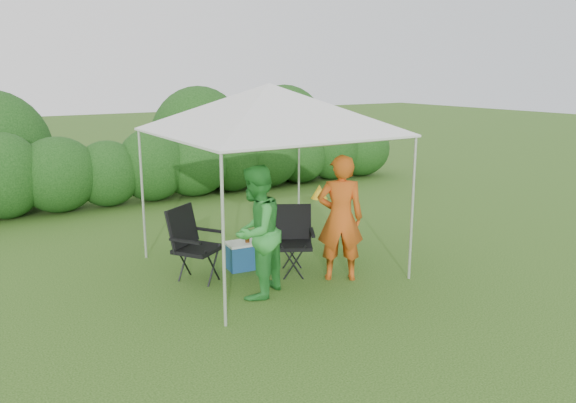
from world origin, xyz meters
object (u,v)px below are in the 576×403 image
chair_left (192,239)px  cooler (243,255)px  canopy (269,109)px  man (340,218)px  woman (256,232)px  chair_right (293,235)px

chair_left → cooler: (0.85, 0.03, -0.40)m
canopy → cooler: size_ratio=5.71×
canopy → chair_left: bearing=172.4°
canopy → chair_left: (-1.23, 0.16, -1.85)m
man → chair_left: bearing=0.2°
man → woman: size_ratio=1.03×
chair_right → chair_left: 1.51m
canopy → chair_right: size_ratio=3.03×
chair_right → man: size_ratio=0.55×
canopy → man: bearing=-56.6°
chair_right → woman: bearing=-119.9°
chair_left → man: man is taller
canopy → cooler: (-0.38, 0.19, -2.25)m
canopy → woman: 1.92m
chair_left → man: 2.18m
woman → cooler: (0.34, 1.06, -0.69)m
man → cooler: 1.68m
canopy → chair_left: canopy is taller
woman → chair_right: bearing=177.0°
cooler → chair_left: bearing=-171.6°
chair_right → cooler: (-0.58, 0.52, -0.36)m
man → woman: man is taller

